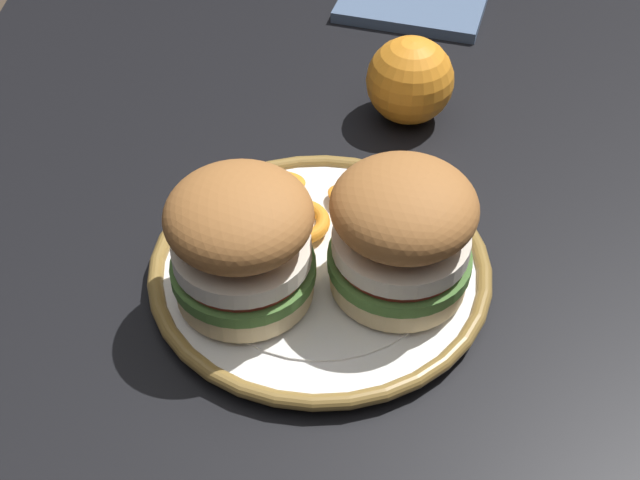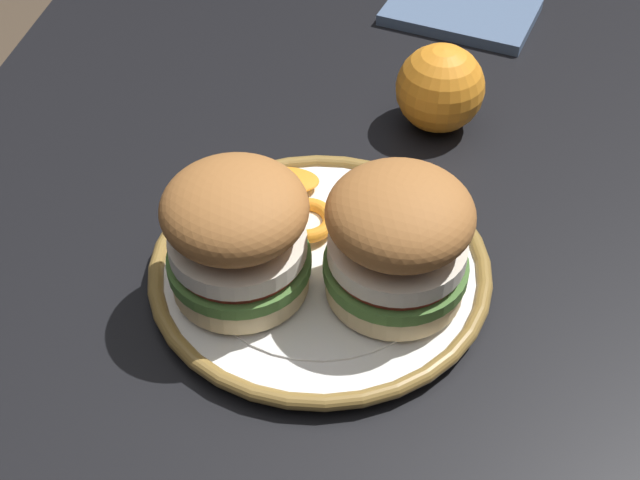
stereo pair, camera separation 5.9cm
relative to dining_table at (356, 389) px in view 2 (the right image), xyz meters
name	(u,v)px [view 2 (the right image)]	position (x,y,z in m)	size (l,w,h in m)	color
dining_table	(356,389)	(0.00, 0.00, 0.00)	(1.15, 0.80, 0.73)	black
dinner_plate	(320,269)	(-0.02, -0.03, 0.12)	(0.26, 0.26, 0.02)	white
sandwich_half_left	(397,243)	(0.00, 0.02, 0.18)	(0.11, 0.11, 0.10)	beige
sandwich_half_right	(237,233)	(0.01, -0.09, 0.18)	(0.11, 0.11, 0.10)	beige
orange_peel_curled	(306,220)	(-0.05, -0.05, 0.14)	(0.05, 0.05, 0.01)	orange
orange_peel_strip_long	(285,180)	(-0.10, -0.08, 0.13)	(0.04, 0.06, 0.01)	orange
orange_peel_strip_short	(373,211)	(-0.08, 0.00, 0.13)	(0.07, 0.08, 0.01)	orange
whole_orange	(440,88)	(-0.23, 0.04, 0.15)	(0.08, 0.08, 0.08)	orange
folded_napkin	(461,12)	(-0.42, 0.05, 0.12)	(0.16, 0.10, 0.01)	slate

